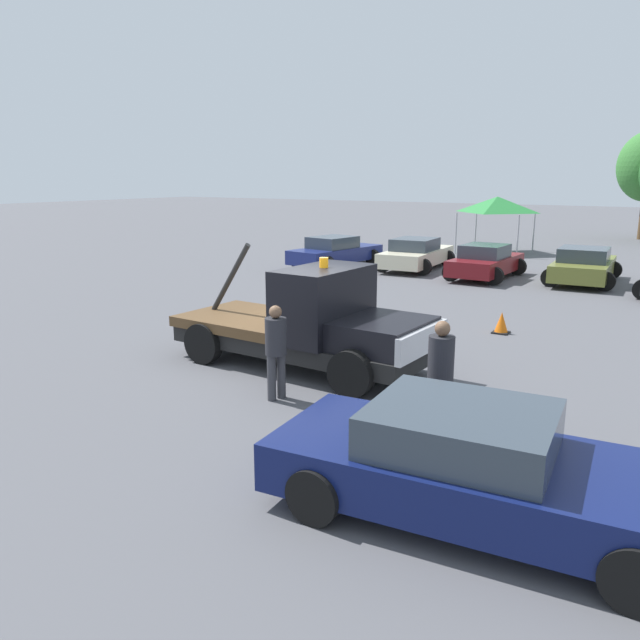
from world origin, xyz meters
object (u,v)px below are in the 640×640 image
(person_at_hood, at_px, (276,346))
(parked_car_olive, at_px, (583,266))
(tow_truck, at_px, (313,325))
(canopy_tent_green, at_px, (497,205))
(parked_car_maroon, at_px, (486,262))
(parked_car_cream, at_px, (416,254))
(parked_car_navy, at_px, (335,252))
(foreground_car, at_px, (476,467))
(person_near_truck, at_px, (441,369))
(traffic_cone, at_px, (501,323))

(person_at_hood, distance_m, parked_car_olive, 16.46)
(tow_truck, distance_m, parked_car_olive, 14.65)
(person_at_hood, height_order, canopy_tent_green, canopy_tent_green)
(parked_car_maroon, distance_m, canopy_tent_green, 9.11)
(parked_car_olive, height_order, canopy_tent_green, canopy_tent_green)
(parked_car_cream, bearing_deg, parked_car_navy, 105.64)
(parked_car_navy, relative_size, parked_car_maroon, 1.14)
(foreground_car, bearing_deg, person_near_truck, 116.11)
(parked_car_navy, height_order, parked_car_cream, same)
(parked_car_olive, relative_size, canopy_tent_green, 1.44)
(parked_car_cream, distance_m, parked_car_olive, 6.75)
(person_near_truck, relative_size, person_at_hood, 1.05)
(parked_car_olive, bearing_deg, person_at_hood, 168.59)
(parked_car_maroon, bearing_deg, person_near_truck, -163.26)
(tow_truck, height_order, person_at_hood, tow_truck)
(tow_truck, xyz_separation_m, parked_car_navy, (-7.28, 13.18, -0.27))
(person_at_hood, xyz_separation_m, parked_car_cream, (-4.36, 16.26, -0.35))
(person_at_hood, bearing_deg, traffic_cone, 93.32)
(canopy_tent_green, bearing_deg, person_at_hood, -82.25)
(foreground_car, height_order, canopy_tent_green, canopy_tent_green)
(canopy_tent_green, distance_m, traffic_cone, 18.01)
(canopy_tent_green, xyz_separation_m, traffic_cone, (5.30, -17.07, -2.22))
(foreground_car, height_order, person_at_hood, person_at_hood)
(person_at_hood, relative_size, traffic_cone, 3.13)
(parked_car_maroon, bearing_deg, tow_truck, -175.62)
(parked_car_navy, xyz_separation_m, parked_car_olive, (10.11, 1.19, 0.00))
(canopy_tent_green, height_order, traffic_cone, canopy_tent_green)
(parked_car_navy, xyz_separation_m, parked_car_cream, (3.35, 1.17, 0.00))
(parked_car_cream, relative_size, canopy_tent_green, 1.51)
(tow_truck, height_order, traffic_cone, tow_truck)
(parked_car_cream, distance_m, traffic_cone, 11.29)
(tow_truck, height_order, parked_car_cream, tow_truck)
(person_at_hood, distance_m, parked_car_cream, 16.84)
(parked_car_maroon, distance_m, traffic_cone, 8.98)
(person_near_truck, relative_size, canopy_tent_green, 0.56)
(parked_car_olive, bearing_deg, parked_car_navy, 93.65)
(parked_car_navy, distance_m, parked_car_olive, 10.18)
(person_near_truck, bearing_deg, foreground_car, -87.63)
(foreground_car, relative_size, person_near_truck, 2.80)
(parked_car_navy, bearing_deg, tow_truck, -142.07)
(tow_truck, xyz_separation_m, person_near_truck, (3.47, -1.80, 0.12))
(parked_car_cream, bearing_deg, person_at_hood, -168.57)
(parked_car_navy, bearing_deg, canopy_tent_green, -17.42)
(parked_car_olive, bearing_deg, parked_car_cream, 87.11)
(person_at_hood, distance_m, canopy_tent_green, 24.30)
(person_near_truck, relative_size, parked_car_maroon, 0.42)
(person_at_hood, xyz_separation_m, canopy_tent_green, (-3.27, 24.03, 1.48))
(foreground_car, height_order, parked_car_maroon, same)
(traffic_cone, bearing_deg, tow_truck, -116.10)
(tow_truck, distance_m, person_near_truck, 3.91)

